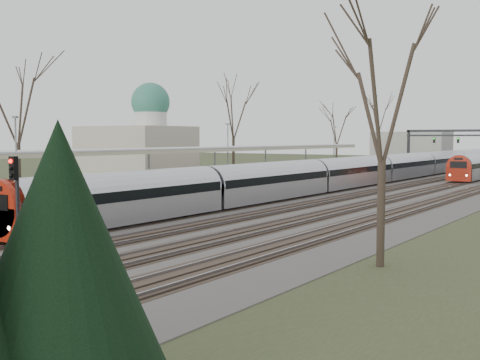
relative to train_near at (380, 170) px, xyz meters
name	(u,v)px	position (x,y,z in m)	size (l,w,h in m)	color
track_bed	(407,184)	(2.76, 0.77, -1.42)	(24.00, 160.00, 0.22)	#474442
platform	(238,187)	(-6.55, -16.73, -0.98)	(3.50, 69.00, 1.00)	#9E9B93
canopy	(207,149)	(-6.55, -21.24, 2.45)	(4.10, 50.00, 3.11)	slate
dome_building	(139,149)	(-19.21, -16.23, 2.24)	(10.00, 8.00, 10.30)	beige
signal_gantry	(478,137)	(2.79, 30.76, 3.43)	(21.00, 0.59, 6.08)	black
tree_west_near	(17,104)	(-13.50, -34.23, 5.81)	(5.00, 5.00, 10.30)	#2D231C
tree_west_far	(233,109)	(-14.50, -6.23, 6.54)	(5.50, 5.50, 11.33)	#2D231C
tree_east_near	(383,92)	(15.50, -39.23, 5.08)	(4.50, 4.50, 9.27)	#2D231C
train_near	(380,170)	(0.00, 0.00, 0.00)	(2.62, 90.21, 3.05)	#AEB1B9
signal_post	(16,189)	(1.75, -45.15, 1.25)	(0.35, 0.45, 4.10)	black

